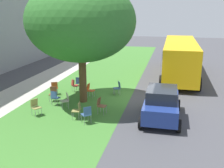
{
  "coord_description": "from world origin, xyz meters",
  "views": [
    {
      "loc": [
        -15.47,
        -2.18,
        5.35
      ],
      "look_at": [
        -1.38,
        1.05,
        1.27
      ],
      "focal_mm": 42.39,
      "sensor_mm": 36.0,
      "label": 1
    }
  ],
  "objects_px": {
    "chair_3": "(66,99)",
    "chair_4": "(79,82)",
    "chair_9": "(101,104)",
    "parked_car": "(161,103)",
    "chair_8": "(53,93)",
    "chair_5": "(90,89)",
    "street_tree": "(81,22)",
    "chair_11": "(87,113)",
    "chair_10": "(118,87)",
    "school_bus": "(180,55)",
    "chair_1": "(35,106)",
    "chair_7": "(74,85)",
    "chair_0": "(55,97)",
    "chair_6": "(55,87)",
    "chair_2": "(77,109)"
  },
  "relations": [
    {
      "from": "chair_3",
      "to": "chair_4",
      "type": "distance_m",
      "value": 3.65
    },
    {
      "from": "chair_9",
      "to": "parked_car",
      "type": "xyz_separation_m",
      "value": [
        0.01,
        -3.15,
        0.32
      ]
    },
    {
      "from": "chair_8",
      "to": "chair_9",
      "type": "relative_size",
      "value": 1.0
    },
    {
      "from": "chair_5",
      "to": "chair_8",
      "type": "distance_m",
      "value": 2.28
    },
    {
      "from": "street_tree",
      "to": "chair_8",
      "type": "bearing_deg",
      "value": 99.34
    },
    {
      "from": "chair_8",
      "to": "chair_11",
      "type": "distance_m",
      "value": 4.04
    },
    {
      "from": "street_tree",
      "to": "chair_10",
      "type": "xyz_separation_m",
      "value": [
        1.77,
        -1.75,
        -4.19
      ]
    },
    {
      "from": "chair_4",
      "to": "school_bus",
      "type": "height_order",
      "value": "school_bus"
    },
    {
      "from": "chair_1",
      "to": "chair_8",
      "type": "xyz_separation_m",
      "value": [
        2.32,
        0.09,
        0.0
      ]
    },
    {
      "from": "chair_7",
      "to": "chair_11",
      "type": "xyz_separation_m",
      "value": [
        -4.65,
        -2.38,
        0.0
      ]
    },
    {
      "from": "chair_3",
      "to": "chair_11",
      "type": "distance_m",
      "value": 2.48
    },
    {
      "from": "street_tree",
      "to": "parked_car",
      "type": "xyz_separation_m",
      "value": [
        -1.63,
        -4.69,
        -3.88
      ]
    },
    {
      "from": "chair_7",
      "to": "chair_10",
      "type": "height_order",
      "value": "same"
    },
    {
      "from": "chair_0",
      "to": "chair_3",
      "type": "xyz_separation_m",
      "value": [
        -0.28,
        -0.77,
        0.0
      ]
    },
    {
      "from": "chair_6",
      "to": "chair_9",
      "type": "distance_m",
      "value": 4.52
    },
    {
      "from": "chair_3",
      "to": "chair_4",
      "type": "height_order",
      "value": "same"
    },
    {
      "from": "chair_5",
      "to": "school_bus",
      "type": "distance_m",
      "value": 8.95
    },
    {
      "from": "chair_4",
      "to": "chair_5",
      "type": "distance_m",
      "value": 1.92
    },
    {
      "from": "chair_5",
      "to": "chair_8",
      "type": "xyz_separation_m",
      "value": [
        -1.17,
        1.96,
        0.0
      ]
    },
    {
      "from": "chair_8",
      "to": "school_bus",
      "type": "distance_m",
      "value": 11.1
    },
    {
      "from": "chair_5",
      "to": "chair_1",
      "type": "bearing_deg",
      "value": 151.82
    },
    {
      "from": "street_tree",
      "to": "chair_1",
      "type": "distance_m",
      "value": 5.23
    },
    {
      "from": "chair_6",
      "to": "chair_0",
      "type": "bearing_deg",
      "value": -154.55
    },
    {
      "from": "chair_5",
      "to": "chair_6",
      "type": "bearing_deg",
      "value": 90.72
    },
    {
      "from": "chair_0",
      "to": "chair_9",
      "type": "bearing_deg",
      "value": -102.37
    },
    {
      "from": "street_tree",
      "to": "chair_7",
      "type": "relative_size",
      "value": 7.95
    },
    {
      "from": "chair_3",
      "to": "chair_2",
      "type": "bearing_deg",
      "value": -137.99
    },
    {
      "from": "chair_1",
      "to": "chair_9",
      "type": "height_order",
      "value": "same"
    },
    {
      "from": "chair_9",
      "to": "chair_3",
      "type": "bearing_deg",
      "value": 80.5
    },
    {
      "from": "street_tree",
      "to": "chair_3",
      "type": "relative_size",
      "value": 7.95
    },
    {
      "from": "chair_6",
      "to": "parked_car",
      "type": "relative_size",
      "value": 0.24
    },
    {
      "from": "chair_2",
      "to": "chair_4",
      "type": "distance_m",
      "value": 5.19
    },
    {
      "from": "chair_9",
      "to": "chair_11",
      "type": "bearing_deg",
      "value": 166.01
    },
    {
      "from": "chair_5",
      "to": "chair_2",
      "type": "bearing_deg",
      "value": -172.88
    },
    {
      "from": "chair_9",
      "to": "school_bus",
      "type": "distance_m",
      "value": 10.37
    },
    {
      "from": "chair_1",
      "to": "chair_7",
      "type": "distance_m",
      "value": 4.3
    },
    {
      "from": "chair_1",
      "to": "chair_2",
      "type": "height_order",
      "value": "same"
    },
    {
      "from": "chair_7",
      "to": "chair_11",
      "type": "height_order",
      "value": "same"
    },
    {
      "from": "chair_8",
      "to": "chair_9",
      "type": "height_order",
      "value": "same"
    },
    {
      "from": "chair_1",
      "to": "school_bus",
      "type": "distance_m",
      "value": 12.83
    },
    {
      "from": "chair_0",
      "to": "chair_2",
      "type": "xyz_separation_m",
      "value": [
        -1.58,
        -1.94,
        0.0
      ]
    },
    {
      "from": "chair_0",
      "to": "parked_car",
      "type": "distance_m",
      "value": 6.09
    },
    {
      "from": "chair_0",
      "to": "chair_9",
      "type": "xyz_separation_m",
      "value": [
        -0.64,
        -2.9,
        0.0
      ]
    },
    {
      "from": "chair_1",
      "to": "chair_8",
      "type": "height_order",
      "value": "same"
    },
    {
      "from": "chair_9",
      "to": "chair_5",
      "type": "bearing_deg",
      "value": 29.01
    },
    {
      "from": "parked_car",
      "to": "chair_8",
      "type": "bearing_deg",
      "value": 78.43
    },
    {
      "from": "chair_0",
      "to": "chair_11",
      "type": "distance_m",
      "value": 3.25
    },
    {
      "from": "chair_8",
      "to": "chair_10",
      "type": "distance_m",
      "value": 4.11
    },
    {
      "from": "chair_9",
      "to": "chair_11",
      "type": "height_order",
      "value": "same"
    },
    {
      "from": "chair_6",
      "to": "chair_8",
      "type": "relative_size",
      "value": 1.0
    }
  ]
}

